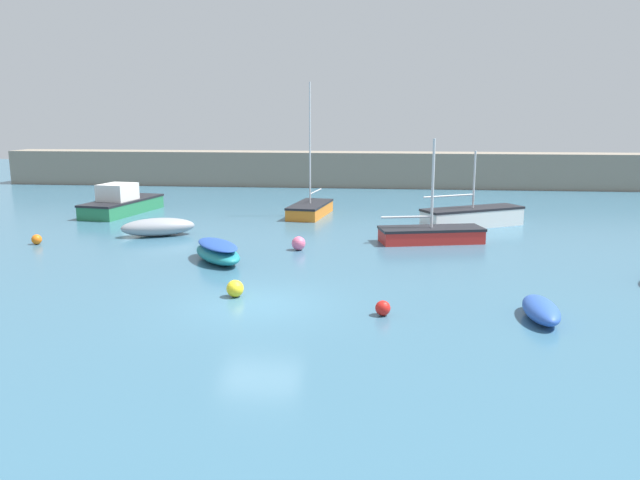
{
  "coord_description": "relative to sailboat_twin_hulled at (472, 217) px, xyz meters",
  "views": [
    {
      "loc": [
        3.83,
        -18.17,
        5.74
      ],
      "look_at": [
        1.09,
        7.4,
        0.57
      ],
      "focal_mm": 35.0,
      "sensor_mm": 36.0,
      "label": 1
    }
  ],
  "objects": [
    {
      "name": "sailboat_tall_mast",
      "position": [
        -8.86,
        2.58,
        -0.1
      ],
      "size": [
        2.32,
        4.96,
        7.56
      ],
      "rotation": [
        0.0,
        0.0,
        4.58
      ],
      "color": "orange",
      "rests_on": "ground_plane"
    },
    {
      "name": "mooring_buoy_orange",
      "position": [
        -20.17,
        -6.79,
        -0.28
      ],
      "size": [
        0.45,
        0.45,
        0.45
      ],
      "primitive_type": "sphere",
      "color": "orange",
      "rests_on": "ground_plane"
    },
    {
      "name": "mooring_buoy_yellow",
      "position": [
        -9.26,
        -13.97,
        -0.23
      ],
      "size": [
        0.56,
        0.56,
        0.56
      ],
      "primitive_type": "sphere",
      "color": "yellow",
      "rests_on": "ground_plane"
    },
    {
      "name": "sailboat_short_mast",
      "position": [
        -2.43,
        -4.43,
        -0.13
      ],
      "size": [
        4.95,
        2.67,
        4.71
      ],
      "rotation": [
        0.0,
        0.0,
        0.23
      ],
      "color": "red",
      "rests_on": "ground_plane"
    },
    {
      "name": "ground_plane",
      "position": [
        -8.33,
        -14.67,
        -0.61
      ],
      "size": [
        120.0,
        120.0,
        0.2
      ],
      "primitive_type": "cube",
      "color": "#38667F"
    },
    {
      "name": "harbor_breakwater",
      "position": [
        -8.33,
        18.1,
        0.88
      ],
      "size": [
        55.44,
        3.0,
        2.78
      ],
      "primitive_type": "cube",
      "color": "gray",
      "rests_on": "ground_plane"
    },
    {
      "name": "sailboat_twin_hulled",
      "position": [
        0.0,
        0.0,
        0.0
      ],
      "size": [
        5.64,
        4.12,
        3.95
      ],
      "rotation": [
        0.0,
        0.0,
        0.52
      ],
      "color": "white",
      "rests_on": "ground_plane"
    },
    {
      "name": "rowboat_with_red_cover",
      "position": [
        -11.13,
        -9.22,
        -0.11
      ],
      "size": [
        3.06,
        3.6,
        0.8
      ],
      "rotation": [
        0.0,
        0.0,
        5.31
      ],
      "color": "teal",
      "rests_on": "ground_plane"
    },
    {
      "name": "dinghy_near_pier",
      "position": [
        -0.04,
        -15.25,
        -0.22
      ],
      "size": [
        0.93,
        2.4,
        0.58
      ],
      "rotation": [
        0.0,
        0.0,
        4.72
      ],
      "color": "#2D56B7",
      "rests_on": "ground_plane"
    },
    {
      "name": "mooring_buoy_pink",
      "position": [
        -8.23,
        -6.74,
        -0.21
      ],
      "size": [
        0.6,
        0.6,
        0.6
      ],
      "primitive_type": "sphere",
      "color": "#EA668C",
      "rests_on": "ground_plane"
    },
    {
      "name": "mooring_buoy_red",
      "position": [
        -4.53,
        -15.36,
        -0.29
      ],
      "size": [
        0.45,
        0.45,
        0.45
      ],
      "primitive_type": "sphere",
      "color": "red",
      "rests_on": "ground_plane"
    },
    {
      "name": "rowboat_white_midwater",
      "position": [
        -15.42,
        -4.26,
        -0.08
      ],
      "size": [
        3.71,
        2.64,
        0.87
      ],
      "rotation": [
        0.0,
        0.0,
        3.57
      ],
      "color": "gray",
      "rests_on": "ground_plane"
    },
    {
      "name": "cabin_cruiser_white",
      "position": [
        -20.04,
        2.17,
        0.13
      ],
      "size": [
        3.06,
        6.26,
        1.81
      ],
      "rotation": [
        0.0,
        0.0,
        1.41
      ],
      "color": "#287A4C",
      "rests_on": "ground_plane"
    }
  ]
}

